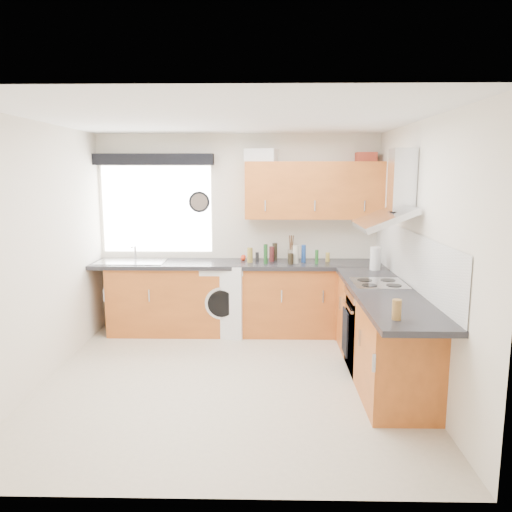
{
  "coord_description": "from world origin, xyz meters",
  "views": [
    {
      "loc": [
        0.36,
        -4.62,
        2.03
      ],
      "look_at": [
        0.25,
        0.85,
        1.1
      ],
      "focal_mm": 35.0,
      "sensor_mm": 36.0,
      "label": 1
    }
  ],
  "objects_px": {
    "extractor_hood": "(393,198)",
    "washing_machine": "(223,297)",
    "upper_cabinets": "(314,190)",
    "oven": "(377,330)"
  },
  "relations": [
    {
      "from": "oven",
      "to": "upper_cabinets",
      "type": "height_order",
      "value": "upper_cabinets"
    },
    {
      "from": "extractor_hood",
      "to": "washing_machine",
      "type": "bearing_deg",
      "value": 145.54
    },
    {
      "from": "upper_cabinets",
      "to": "oven",
      "type": "bearing_deg",
      "value": -67.46
    },
    {
      "from": "washing_machine",
      "to": "extractor_hood",
      "type": "bearing_deg",
      "value": -23.22
    },
    {
      "from": "upper_cabinets",
      "to": "washing_machine",
      "type": "bearing_deg",
      "value": -174.68
    },
    {
      "from": "washing_machine",
      "to": "oven",
      "type": "bearing_deg",
      "value": -24.78
    },
    {
      "from": "extractor_hood",
      "to": "oven",
      "type": "bearing_deg",
      "value": 180.0
    },
    {
      "from": "upper_cabinets",
      "to": "washing_machine",
      "type": "height_order",
      "value": "upper_cabinets"
    },
    {
      "from": "extractor_hood",
      "to": "washing_machine",
      "type": "distance_m",
      "value": 2.53
    },
    {
      "from": "upper_cabinets",
      "to": "washing_machine",
      "type": "distance_m",
      "value": 1.76
    }
  ]
}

